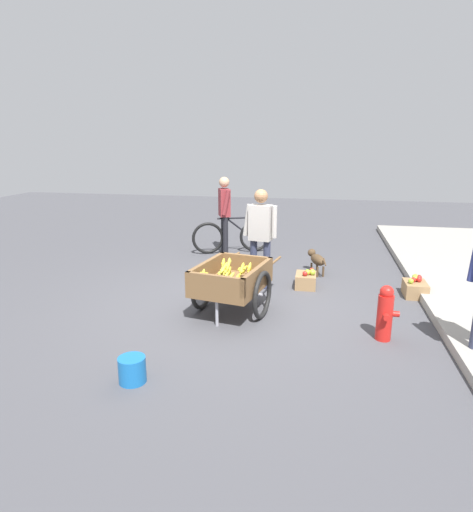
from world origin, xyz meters
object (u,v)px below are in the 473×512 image
at_px(cyclist_person, 224,208).
at_px(plastic_bucket, 132,370).
at_px(fruit_cart, 232,282).
at_px(dog, 317,259).
at_px(apple_crate, 415,288).
at_px(vendor_person, 261,230).
at_px(fire_hydrant, 385,313).
at_px(bicycle, 232,236).
at_px(mixed_fruit_crate, 306,280).

height_order(cyclist_person, plastic_bucket, cyclist_person).
xyz_separation_m(fruit_cart, dog, (-2.03, 1.10, -0.17)).
relative_size(plastic_bucket, apple_crate, 0.61).
distance_m(cyclist_person, apple_crate, 4.02).
relative_size(vendor_person, fire_hydrant, 2.34).
distance_m(fire_hydrant, apple_crate, 1.78).
bearing_deg(fire_hydrant, plastic_bucket, -60.22).
bearing_deg(vendor_person, cyclist_person, -153.36).
xyz_separation_m(bicycle, mixed_fruit_crate, (1.96, 1.62, -0.23)).
distance_m(fruit_cart, apple_crate, 2.86).
bearing_deg(vendor_person, fire_hydrant, 46.85).
distance_m(dog, plastic_bucket, 4.29).
xyz_separation_m(cyclist_person, fire_hydrant, (3.64, 2.72, -0.60)).
relative_size(fruit_cart, plastic_bucket, 6.63).
bearing_deg(dog, fire_hydrant, 18.17).
bearing_deg(fruit_cart, vendor_person, 168.59).
bearing_deg(mixed_fruit_crate, cyclist_person, -137.25).
height_order(vendor_person, dog, vendor_person).
xyz_separation_m(cyclist_person, dog, (1.15, 1.91, -0.67)).
bearing_deg(apple_crate, bicycle, -122.43).
bearing_deg(vendor_person, mixed_fruit_crate, 102.27).
distance_m(fruit_cart, mixed_fruit_crate, 1.63).
height_order(fruit_cart, cyclist_person, cyclist_person).
bearing_deg(dog, fruit_cart, -28.45).
xyz_separation_m(fruit_cart, plastic_bucket, (1.90, -0.59, -0.31)).
relative_size(cyclist_person, apple_crate, 3.58).
height_order(plastic_bucket, mixed_fruit_crate, mixed_fruit_crate).
relative_size(vendor_person, cyclist_person, 0.99).
height_order(cyclist_person, apple_crate, cyclist_person).
xyz_separation_m(dog, fire_hydrant, (2.49, 0.82, 0.06)).
relative_size(bicycle, cyclist_person, 0.99).
bearing_deg(fire_hydrant, mixed_fruit_crate, -150.96).
relative_size(vendor_person, bicycle, 1.00).
height_order(vendor_person, bicycle, vendor_person).
relative_size(vendor_person, apple_crate, 3.56).
height_order(bicycle, apple_crate, bicycle).
height_order(dog, mixed_fruit_crate, dog).
height_order(bicycle, cyclist_person, cyclist_person).
relative_size(cyclist_person, fire_hydrant, 2.35).
relative_size(fire_hydrant, apple_crate, 1.52).
bearing_deg(cyclist_person, bicycle, 112.08).
height_order(vendor_person, mixed_fruit_crate, vendor_person).
bearing_deg(plastic_bucket, cyclist_person, -177.63).
height_order(vendor_person, apple_crate, vendor_person).
relative_size(cyclist_person, dog, 2.52).
relative_size(fruit_cart, dog, 2.83).
distance_m(vendor_person, bicycle, 2.37).
distance_m(fire_hydrant, plastic_bucket, 2.90).
distance_m(fruit_cart, plastic_bucket, 2.01).
relative_size(fruit_cart, fire_hydrant, 2.64).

